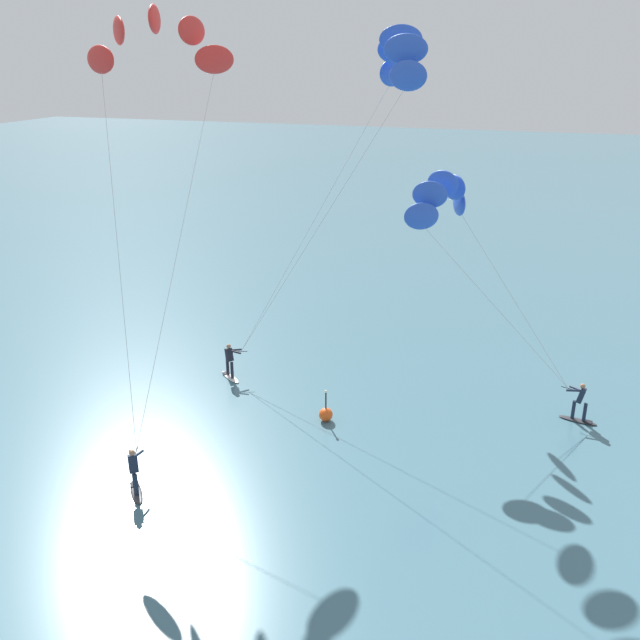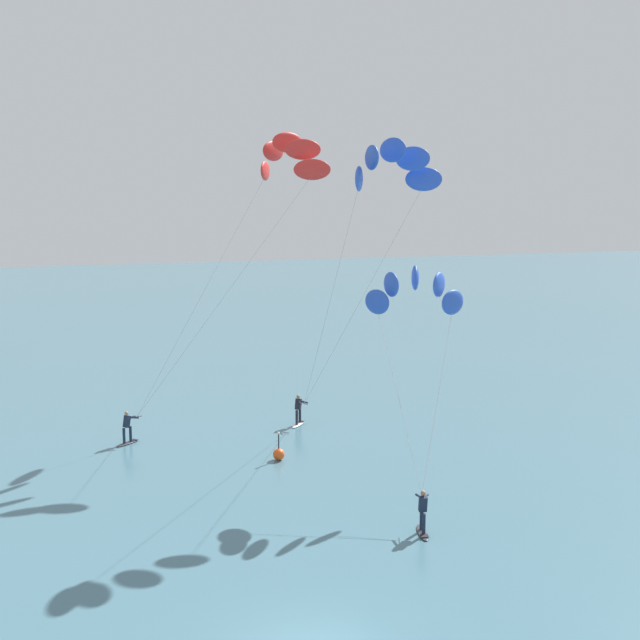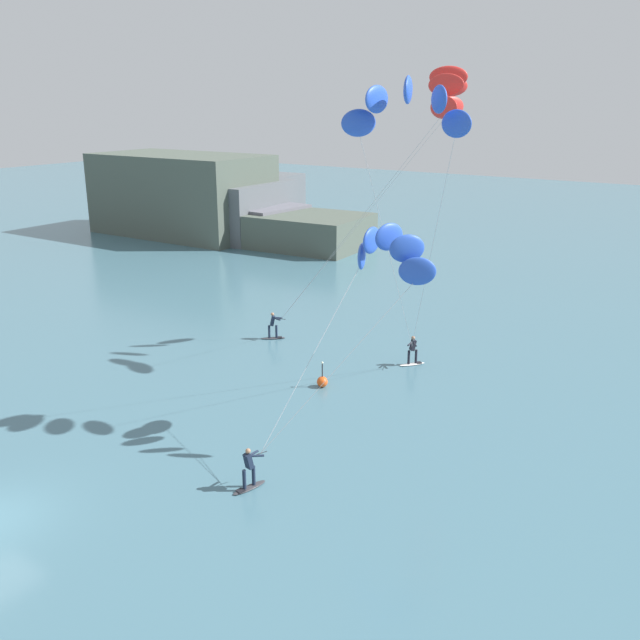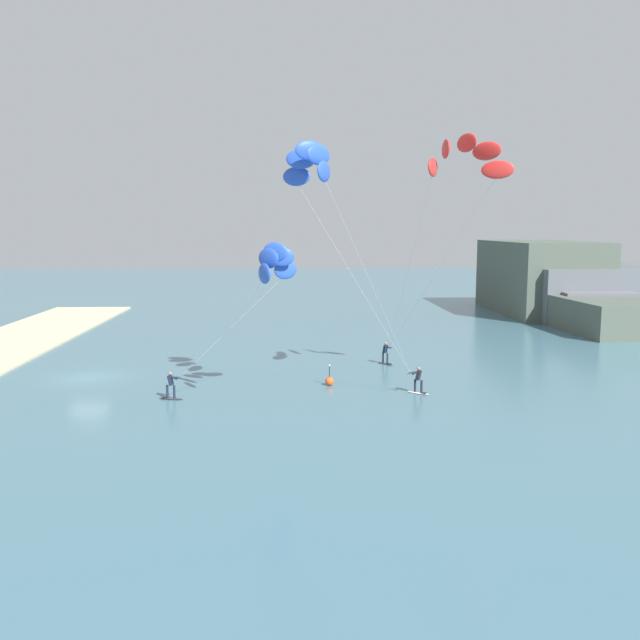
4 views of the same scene
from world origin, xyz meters
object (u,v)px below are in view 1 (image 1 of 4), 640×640
object	(u,v)px
kitesurfer_far_out	(155,54)
marker_buoy	(326,414)
kitesurfer_mid_water	(392,72)
kitesurfer_nearshore	(448,207)

from	to	relation	value
kitesurfer_far_out	marker_buoy	size ratio (longest dim) A/B	11.37
marker_buoy	kitesurfer_mid_water	bearing A→B (deg)	-13.03
kitesurfer_mid_water	kitesurfer_far_out	xyz separation A→B (m)	(-2.68, 8.93, 0.69)
kitesurfer_nearshore	kitesurfer_far_out	size ratio (longest dim) A/B	0.60
kitesurfer_nearshore	marker_buoy	xyz separation A→B (m)	(-5.27, 3.65, -7.63)
kitesurfer_mid_water	kitesurfer_far_out	size ratio (longest dim) A/B	0.95
kitesurfer_mid_water	marker_buoy	bearing A→B (deg)	166.97
kitesurfer_nearshore	kitesurfer_far_out	xyz separation A→B (m)	(-3.06, 11.45, 5.95)
kitesurfer_far_out	marker_buoy	distance (m)	15.81
kitesurfer_nearshore	kitesurfer_mid_water	bearing A→B (deg)	98.49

